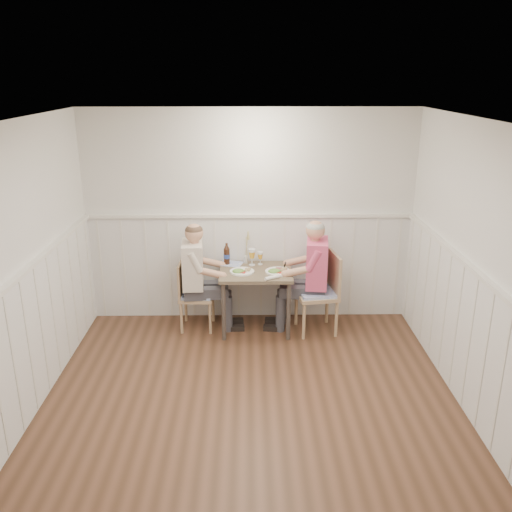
# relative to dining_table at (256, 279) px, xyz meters

# --- Properties ---
(ground_plane) EXTENTS (4.50, 4.50, 0.00)m
(ground_plane) POSITION_rel_dining_table_xyz_m (-0.07, -1.84, -0.64)
(ground_plane) COLOR #462C1C
(room_shell) EXTENTS (4.04, 4.54, 2.60)m
(room_shell) POSITION_rel_dining_table_xyz_m (-0.07, -1.84, 0.87)
(room_shell) COLOR silver
(room_shell) RESTS_ON ground
(wainscot) EXTENTS (4.00, 4.49, 1.34)m
(wainscot) POSITION_rel_dining_table_xyz_m (-0.07, -1.15, 0.05)
(wainscot) COLOR silver
(wainscot) RESTS_ON ground
(dining_table) EXTENTS (0.85, 0.70, 0.75)m
(dining_table) POSITION_rel_dining_table_xyz_m (0.00, 0.00, 0.00)
(dining_table) COLOR brown
(dining_table) RESTS_ON ground
(chair_right) EXTENTS (0.52, 0.52, 0.97)m
(chair_right) POSITION_rel_dining_table_xyz_m (0.78, -0.06, -0.12)
(chair_right) COLOR #A38065
(chair_right) RESTS_ON ground
(chair_left) EXTENTS (0.42, 0.42, 0.85)m
(chair_left) POSITION_rel_dining_table_xyz_m (-0.76, 0.04, -0.18)
(chair_left) COLOR #A38065
(chair_left) RESTS_ON ground
(man_in_pink) EXTENTS (0.68, 0.47, 1.39)m
(man_in_pink) POSITION_rel_dining_table_xyz_m (0.67, -0.02, -0.06)
(man_in_pink) COLOR #3F3F47
(man_in_pink) RESTS_ON ground
(diner_cream) EXTENTS (0.64, 0.45, 1.35)m
(diner_cream) POSITION_rel_dining_table_xyz_m (-0.70, 0.01, -0.08)
(diner_cream) COLOR #3F3F47
(diner_cream) RESTS_ON ground
(plate_man) EXTENTS (0.30, 0.30, 0.08)m
(plate_man) POSITION_rel_dining_table_xyz_m (0.25, -0.07, 0.13)
(plate_man) COLOR white
(plate_man) RESTS_ON dining_table
(plate_diner) EXTENTS (0.29, 0.29, 0.07)m
(plate_diner) POSITION_rel_dining_table_xyz_m (-0.18, -0.06, 0.13)
(plate_diner) COLOR white
(plate_diner) RESTS_ON dining_table
(beer_glass_a) EXTENTS (0.06, 0.06, 0.16)m
(beer_glass_a) POSITION_rel_dining_table_xyz_m (0.06, 0.22, 0.22)
(beer_glass_a) COLOR silver
(beer_glass_a) RESTS_ON dining_table
(beer_glass_b) EXTENTS (0.08, 0.08, 0.21)m
(beer_glass_b) POSITION_rel_dining_table_xyz_m (-0.04, 0.19, 0.25)
(beer_glass_b) COLOR silver
(beer_glass_b) RESTS_ON dining_table
(beer_bottle) EXTENTS (0.08, 0.08, 0.27)m
(beer_bottle) POSITION_rel_dining_table_xyz_m (-0.35, 0.23, 0.23)
(beer_bottle) COLOR #321B10
(beer_bottle) RESTS_ON dining_table
(rolled_napkin) EXTENTS (0.18, 0.13, 0.04)m
(rolled_napkin) POSITION_rel_dining_table_xyz_m (0.18, -0.28, 0.13)
(rolled_napkin) COLOR white
(rolled_napkin) RESTS_ON dining_table
(grass_vase) EXTENTS (0.05, 0.05, 0.43)m
(grass_vase) POSITION_rel_dining_table_xyz_m (-0.12, 0.28, 0.30)
(grass_vase) COLOR silver
(grass_vase) RESTS_ON dining_table
(gingham_mat) EXTENTS (0.32, 0.29, 0.01)m
(gingham_mat) POSITION_rel_dining_table_xyz_m (-0.30, 0.25, 0.11)
(gingham_mat) COLOR #4F6BC2
(gingham_mat) RESTS_ON dining_table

